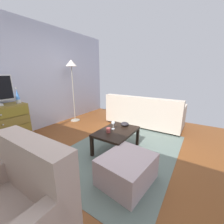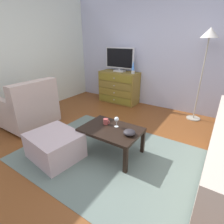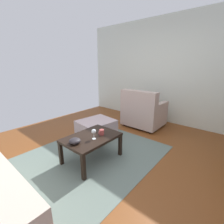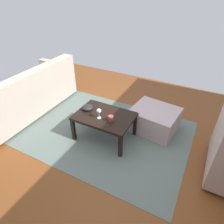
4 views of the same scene
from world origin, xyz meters
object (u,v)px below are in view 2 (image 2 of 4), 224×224
mug (106,121)px  dresser (119,87)px  wine_glass (117,120)px  lava_lamp (133,68)px  armchair (29,108)px  standing_lamp (208,43)px  ottoman (55,146)px  tv (120,59)px  coffee_table (111,132)px  bowl_decorative (129,132)px

mug → dresser: bearing=116.0°
wine_glass → lava_lamp: bearing=110.8°
dresser → armchair: bearing=-108.2°
standing_lamp → dresser: bearing=178.6°
mug → standing_lamp: bearing=63.2°
mug → ottoman: (-0.47, -0.61, -0.26)m
tv → coffee_table: size_ratio=0.93×
coffee_table → wine_glass: 0.19m
dresser → mug: size_ratio=9.05×
wine_glass → mug: size_ratio=1.38×
ottoman → wine_glass: bearing=44.1°
tv → coffee_table: tv is taller
ottoman → standing_lamp: 3.22m
lava_lamp → mug: (0.55, -1.93, -0.52)m
ottoman → dresser: bearing=100.8°
lava_lamp → wine_glass: size_ratio=2.10×
dresser → ottoman: dresser is taller
coffee_table → tv: bearing=118.3°
lava_lamp → standing_lamp: (1.52, -0.00, 0.58)m
dresser → armchair: 2.28m
ottoman → tv: bearing=100.8°
coffee_table → armchair: size_ratio=0.92×
coffee_table → mug: (-0.15, 0.08, 0.09)m
tv → bowl_decorative: 2.62m
mug → ottoman: mug is taller
standing_lamp → bowl_decorative: bearing=-104.5°
bowl_decorative → mug: bearing=168.5°
coffee_table → wine_glass: (0.03, 0.09, 0.17)m
armchair → ottoman: 1.29m
lava_lamp → wine_glass: lava_lamp is taller
coffee_table → armchair: bearing=-176.2°
tv → bowl_decorative: (1.42, -2.09, -0.69)m
tv → ottoman: (0.50, -2.61, -0.95)m
tv → armchair: size_ratio=0.86×
dresser → wine_glass: 2.27m
bowl_decorative → armchair: 2.13m
lava_lamp → tv: bearing=171.0°
coffee_table → mug: 0.19m
lava_lamp → standing_lamp: size_ratio=0.18×
lava_lamp → standing_lamp: standing_lamp is taller
tv → mug: bearing=-64.1°
coffee_table → standing_lamp: 2.47m
dresser → wine_glass: (1.14, -1.96, 0.11)m
mug → ottoman: bearing=-127.4°
tv → standing_lamp: bearing=-2.1°
dresser → mug: (0.96, -1.97, 0.04)m
ottoman → mug: bearing=52.6°
dresser → ottoman: bearing=-79.2°
dresser → ottoman: (0.49, -2.59, -0.22)m
armchair → standing_lamp: size_ratio=0.51×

